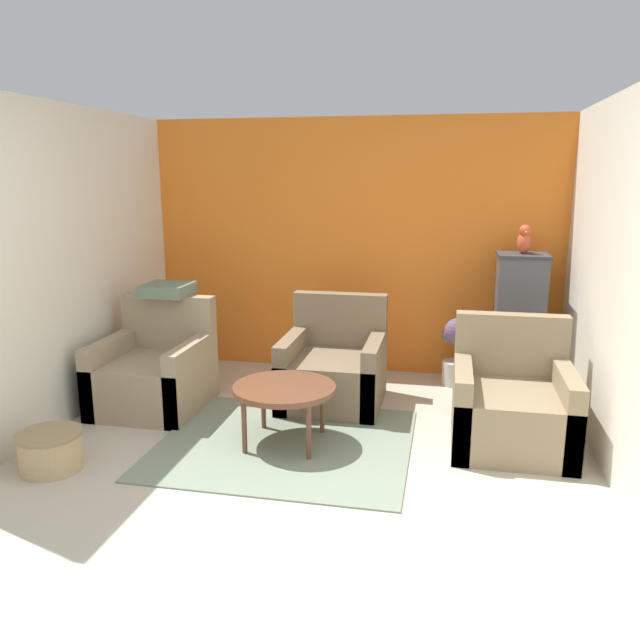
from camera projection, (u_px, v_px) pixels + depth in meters
name	position (u px, v px, depth m)	size (l,w,h in m)	color
ground_plane	(261.00, 539.00, 3.32)	(20.00, 20.00, 0.00)	beige
wall_back_accent	(353.00, 247.00, 6.03)	(4.04, 0.06, 2.43)	orange
wall_left	(74.00, 264.00, 4.92)	(0.06, 3.10, 2.43)	silver
wall_right	(614.00, 280.00, 4.13)	(0.06, 3.10, 2.43)	silver
area_rug	(285.00, 443.00, 4.51)	(1.79, 1.60, 0.01)	gray
coffee_table	(284.00, 391.00, 4.42)	(0.73, 0.73, 0.44)	brown
armchair_left	(155.00, 374.00, 5.18)	(0.82, 0.86, 0.89)	#9E896B
armchair_right	(511.00, 406.00, 4.45)	(0.82, 0.86, 0.89)	#8E7A5B
armchair_middle	(334.00, 371.00, 5.27)	(0.82, 0.86, 0.89)	#7A664C
birdcage	(518.00, 325.00, 5.47)	(0.48, 0.48, 1.24)	#353539
parrot	(524.00, 240.00, 5.30)	(0.12, 0.21, 0.25)	#D14C2D
potted_plant	(457.00, 349.00, 5.71)	(0.27, 0.25, 0.63)	beige
wicker_basket	(50.00, 449.00, 4.09)	(0.42, 0.42, 0.26)	tan
throw_pillow	(167.00, 289.00, 5.34)	(0.39, 0.39, 0.10)	slate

